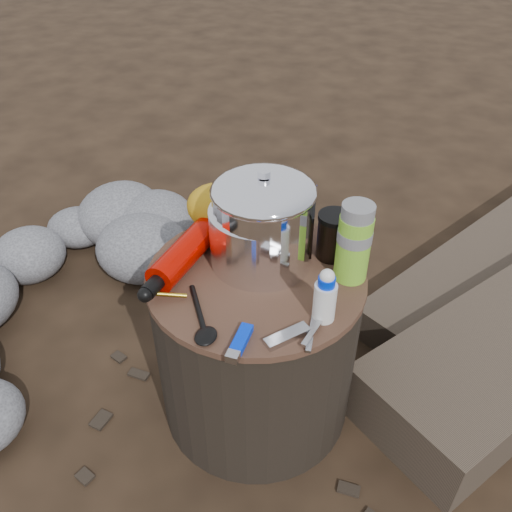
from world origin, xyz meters
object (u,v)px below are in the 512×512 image
(camping_pot, at_px, (264,221))
(fuel_bottle, at_px, (184,254))
(thermos, at_px, (354,243))
(travel_mug, at_px, (333,236))
(stump, at_px, (256,344))

(camping_pot, bearing_deg, fuel_bottle, -158.19)
(thermos, height_order, travel_mug, thermos)
(camping_pot, height_order, travel_mug, camping_pot)
(fuel_bottle, relative_size, travel_mug, 2.48)
(stump, distance_m, travel_mug, 0.32)
(fuel_bottle, bearing_deg, travel_mug, 31.38)
(travel_mug, bearing_deg, stump, -142.19)
(thermos, xyz_separation_m, travel_mug, (-0.05, 0.06, -0.03))
(camping_pot, bearing_deg, travel_mug, 24.04)
(camping_pot, distance_m, fuel_bottle, 0.19)
(camping_pot, relative_size, fuel_bottle, 0.81)
(stump, height_order, travel_mug, travel_mug)
(thermos, bearing_deg, stump, -165.30)
(travel_mug, bearing_deg, thermos, -50.89)
(camping_pot, height_order, fuel_bottle, camping_pot)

